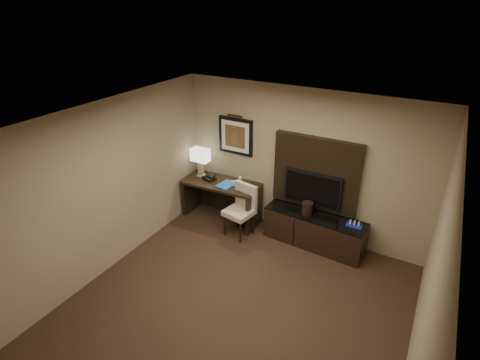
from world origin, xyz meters
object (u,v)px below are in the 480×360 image
Objects in this scene: ice_bucket at (307,208)px; credenza at (314,230)px; desk_chair at (239,212)px; minibar_tray at (354,224)px; table_lamp at (200,161)px; water_bottle at (240,181)px; desk_phone at (210,177)px; desk at (222,201)px; tv at (313,189)px.

credenza is at bearing 6.28° from ice_bucket.
minibar_tray is at bearing 20.63° from desk_chair.
table_lamp is (-2.38, 0.00, 0.81)m from credenza.
water_bottle reaches higher than credenza.
desk_chair reaches higher than desk_phone.
desk is 0.62m from water_bottle.
tv is 2.01m from desk_phone.
ice_bucket is at bearing -0.50° from table_lamp.
desk_phone is (-0.83, 0.32, 0.36)m from desk_chair.
desk_chair is 1.22m from ice_bucket.
desk_phone is 1.18× the size of water_bottle.
desk is 2.39× the size of table_lamp.
desk_chair is at bearing -162.50° from ice_bucket.
credenza is at bearing -2.29° from desk.
table_lamp reaches higher than ice_bucket.
minibar_tray is (0.82, 0.01, -0.06)m from ice_bucket.
ice_bucket reaches higher than desk.
tv is 0.90m from minibar_tray.
tv is 1.03× the size of desk_chair.
tv is 3.94× the size of minibar_tray.
table_lamp is (-2.23, -0.14, 0.09)m from tv.
desk is 7.29× the size of desk_phone.
water_bottle is (-1.36, -0.12, -0.13)m from tv.
desk is 0.85× the size of credenza.
credenza is 2.81× the size of table_lamp.
table_lamp reaches higher than desk_chair.
desk_chair reaches higher than water_bottle.
table_lamp is 3.62× the size of water_bottle.
desk_chair is 4.77× the size of desk_phone.
desk_chair is (-1.16, -0.52, -0.53)m from tv.
water_bottle reaches higher than ice_bucket.
tv is 1.37m from water_bottle.
tv is 4.63× the size of ice_bucket.
minibar_tray reaches higher than credenza.
tv reaches higher than credenza.
water_bottle is at bearing 126.29° from desk_chair.
desk_chair is (-1.30, -0.38, 0.19)m from credenza.
ice_bucket is at bearing 27.45° from desk_chair.
desk_chair is 3.84× the size of minibar_tray.
ice_bucket is 0.82m from minibar_tray.
water_bottle is (-0.20, 0.40, 0.40)m from desk_chair.
tv is at bearing 169.50° from minibar_tray.
desk_chair is (0.57, -0.33, 0.09)m from desk.
table_lamp is (-0.50, 0.05, 0.71)m from desk.
desk_chair is at bearing -5.50° from desk_phone.
desk is 1.88m from credenza.
desk_chair is 5.65× the size of water_bottle.
credenza is (1.87, 0.05, -0.10)m from desk.
desk is at bearing -5.93° from table_lamp.
desk_phone is at bearing 169.06° from desk_chair.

